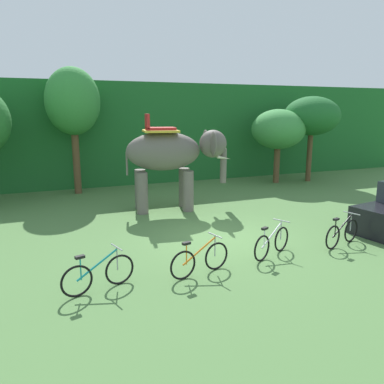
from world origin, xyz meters
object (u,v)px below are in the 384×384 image
(tree_center_right, at_px, (278,130))
(elephant, at_px, (172,155))
(bike_white, at_px, (272,242))
(bike_orange, at_px, (200,259))
(bike_teal, at_px, (99,274))
(tree_left, at_px, (312,116))
(bike_black, at_px, (342,233))
(tree_far_right, at_px, (73,102))

(tree_center_right, distance_m, elephant, 8.02)
(tree_center_right, relative_size, bike_white, 2.54)
(bike_orange, height_order, bike_white, same)
(elephant, xyz_separation_m, bike_teal, (-3.79, -6.13, -1.82))
(elephant, distance_m, bike_orange, 6.59)
(bike_teal, relative_size, bike_white, 1.06)
(tree_left, distance_m, bike_orange, 14.46)
(tree_left, distance_m, bike_black, 11.24)
(tree_center_right, distance_m, bike_white, 11.47)
(tree_far_right, xyz_separation_m, bike_black, (6.50, -10.43, -3.88))
(bike_teal, bearing_deg, bike_black, 2.27)
(bike_orange, relative_size, bike_black, 1.02)
(bike_teal, bearing_deg, bike_white, 4.11)
(tree_left, bearing_deg, bike_black, -123.20)
(bike_teal, height_order, bike_black, same)
(bike_teal, distance_m, bike_white, 4.69)
(tree_center_right, relative_size, bike_black, 2.42)
(elephant, bearing_deg, bike_teal, -121.74)
(bike_orange, bearing_deg, bike_black, 4.04)
(bike_teal, xyz_separation_m, bike_black, (7.05, 0.28, 0.00))
(bike_white, bearing_deg, bike_teal, -175.89)
(tree_center_right, xyz_separation_m, bike_orange, (-8.61, -9.61, -2.51))
(bike_teal, bearing_deg, elephant, 58.26)
(tree_far_right, relative_size, bike_black, 3.56)
(elephant, xyz_separation_m, bike_white, (0.88, -5.80, -1.82))
(tree_far_right, height_order, tree_center_right, tree_far_right)
(tree_center_right, height_order, bike_white, tree_center_right)
(tree_left, relative_size, bike_white, 2.98)
(tree_far_right, distance_m, bike_white, 11.82)
(tree_far_right, height_order, bike_orange, tree_far_right)
(bike_orange, bearing_deg, bike_white, 9.58)
(bike_white, bearing_deg, tree_center_right, 55.56)
(tree_center_right, height_order, bike_teal, tree_center_right)
(tree_far_right, distance_m, elephant, 5.98)
(tree_far_right, relative_size, tree_left, 1.26)
(tree_far_right, xyz_separation_m, bike_white, (4.12, -10.38, -3.88))
(tree_far_right, height_order, elephant, tree_far_right)
(tree_left, bearing_deg, tree_center_right, 172.10)
(bike_teal, height_order, bike_orange, same)
(elephant, distance_m, bike_black, 6.94)
(bike_white, bearing_deg, tree_left, 47.28)
(bike_black, bearing_deg, tree_left, 56.80)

